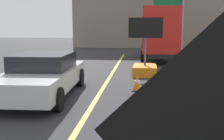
% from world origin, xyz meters
% --- Properties ---
extents(arrow_board_trailer, '(1.60, 1.84, 2.70)m').
position_xyz_m(arrow_board_trailer, '(1.60, 13.97, 0.48)').
color(arrow_board_trailer, orange).
rests_on(arrow_board_trailer, ground).
extents(box_truck, '(2.47, 7.75, 3.47)m').
position_xyz_m(box_truck, '(2.64, 20.38, 1.87)').
color(box_truck, black).
rests_on(box_truck, ground).
extents(pickup_car, '(2.23, 4.94, 1.38)m').
position_xyz_m(pickup_car, '(-1.82, 9.59, 0.70)').
color(pickup_car, silver).
rests_on(pickup_car, ground).
extents(highway_guide_sign, '(2.78, 0.34, 5.00)m').
position_xyz_m(highway_guide_sign, '(4.47, 27.02, 3.42)').
color(highway_guide_sign, gray).
rests_on(highway_guide_sign, ground).
extents(far_building_block, '(19.01, 9.08, 9.02)m').
position_xyz_m(far_building_block, '(3.33, 35.53, 4.51)').
color(far_building_block, gray).
rests_on(far_building_block, ground).
extents(traffic_cone_mid_lane, '(0.36, 0.36, 0.58)m').
position_xyz_m(traffic_cone_mid_lane, '(1.31, 7.76, 0.29)').
color(traffic_cone_mid_lane, black).
rests_on(traffic_cone_mid_lane, ground).
extents(traffic_cone_far_lane, '(0.36, 0.36, 0.60)m').
position_xyz_m(traffic_cone_far_lane, '(1.26, 10.56, 0.29)').
color(traffic_cone_far_lane, black).
rests_on(traffic_cone_far_lane, ground).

